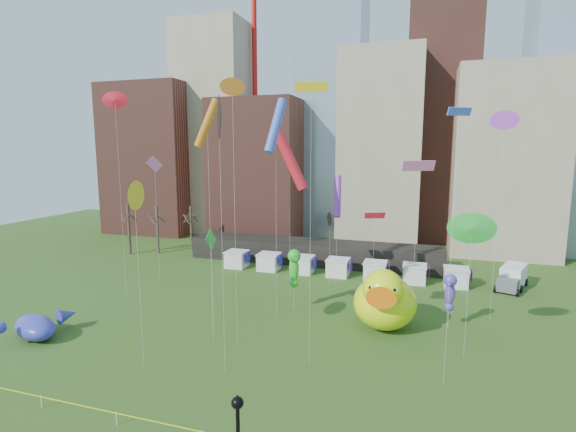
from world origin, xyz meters
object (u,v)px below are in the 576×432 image
(big_duck, at_px, (385,300))
(small_duck, at_px, (382,289))
(seahorse_purple, at_px, (450,289))
(seahorse_green, at_px, (294,265))
(whale_inflatable, at_px, (37,326))
(box_truck, at_px, (513,277))

(big_duck, xyz_separation_m, small_duck, (-0.95, 7.40, -1.39))
(seahorse_purple, bearing_deg, seahorse_green, -170.15)
(small_duck, relative_size, seahorse_green, 0.69)
(seahorse_purple, bearing_deg, whale_inflatable, -147.29)
(seahorse_purple, height_order, box_truck, seahorse_purple)
(big_duck, xyz_separation_m, box_truck, (14.09, 17.45, -1.50))
(seahorse_green, height_order, box_truck, seahorse_green)
(big_duck, relative_size, box_truck, 1.19)
(seahorse_purple, bearing_deg, box_truck, 74.31)
(seahorse_purple, distance_m, box_truck, 17.71)
(small_duck, xyz_separation_m, seahorse_purple, (6.84, -5.44, 2.39))
(whale_inflatable, bearing_deg, small_duck, 55.47)
(small_duck, bearing_deg, seahorse_green, -159.51)
(big_duck, bearing_deg, box_truck, 51.26)
(big_duck, distance_m, seahorse_purple, 6.29)
(small_duck, relative_size, box_truck, 0.66)
(small_duck, distance_m, seahorse_green, 10.61)
(small_duck, distance_m, whale_inflatable, 34.73)
(box_truck, bearing_deg, seahorse_purple, -97.38)
(small_duck, xyz_separation_m, seahorse_green, (-8.87, -4.80, 3.30))
(whale_inflatable, relative_size, box_truck, 0.98)
(seahorse_green, relative_size, box_truck, 0.95)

